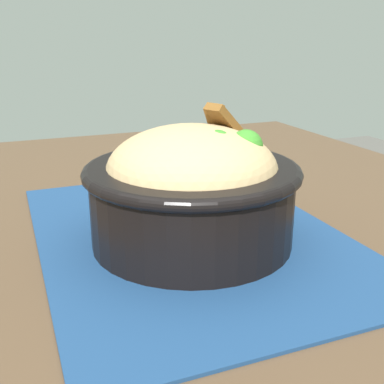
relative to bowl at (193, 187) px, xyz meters
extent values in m
cube|color=#4C3826|center=(0.01, 0.03, -0.07)|extent=(1.09, 0.92, 0.03)
cylinder|color=#412F20|center=(0.49, -0.38, -0.43)|extent=(0.04, 0.04, 0.68)
cube|color=navy|center=(0.02, 0.00, -0.06)|extent=(0.40, 0.29, 0.00)
cylinder|color=black|center=(0.00, 0.00, -0.02)|extent=(0.19, 0.19, 0.08)
torus|color=black|center=(0.00, 0.00, 0.02)|extent=(0.20, 0.20, 0.01)
ellipsoid|color=tan|center=(0.00, 0.00, 0.02)|extent=(0.22, 0.22, 0.08)
sphere|color=#357B25|center=(-0.02, -0.02, 0.04)|extent=(0.03, 0.03, 0.03)
sphere|color=#357B25|center=(-0.02, -0.04, 0.04)|extent=(0.03, 0.03, 0.03)
cylinder|color=orange|center=(0.00, 0.02, 0.04)|extent=(0.03, 0.02, 0.01)
cube|color=brown|center=(0.02, -0.05, 0.05)|extent=(0.04, 0.06, 0.05)
cube|color=brown|center=(0.03, -0.04, 0.05)|extent=(0.03, 0.04, 0.05)
cube|color=#BEBEBE|center=(0.13, -0.03, -0.05)|extent=(0.01, 0.07, 0.00)
cube|color=#BEBEBE|center=(0.12, 0.01, -0.05)|extent=(0.01, 0.01, 0.00)
cube|color=#BEBEBE|center=(0.12, 0.03, -0.05)|extent=(0.02, 0.03, 0.00)
cube|color=#BEBEBE|center=(0.13, 0.05, -0.05)|extent=(0.00, 0.02, 0.00)
cube|color=#BEBEBE|center=(0.12, 0.05, -0.05)|extent=(0.00, 0.02, 0.00)
cube|color=#BEBEBE|center=(0.12, 0.05, -0.05)|extent=(0.00, 0.02, 0.00)
cube|color=#BEBEBE|center=(0.11, 0.05, -0.05)|extent=(0.00, 0.02, 0.00)
camera|label=1|loc=(-0.39, 0.16, 0.14)|focal=44.49mm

